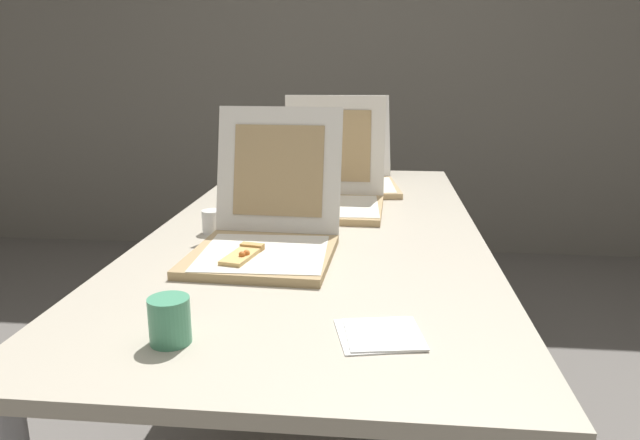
{
  "coord_description": "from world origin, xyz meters",
  "views": [
    {
      "loc": [
        0.18,
        -1.17,
        1.21
      ],
      "look_at": [
        0.02,
        0.4,
        0.79
      ],
      "focal_mm": 32.84,
      "sensor_mm": 36.0,
      "label": 1
    }
  ],
  "objects": [
    {
      "name": "wall_back",
      "position": [
        0.0,
        2.68,
        1.3
      ],
      "size": [
        10.0,
        0.1,
        2.6
      ],
      "primitive_type": "cube",
      "color": "gray",
      "rests_on": "ground"
    },
    {
      "name": "table",
      "position": [
        0.0,
        0.55,
        0.68
      ],
      "size": [
        0.97,
        2.01,
        0.73
      ],
      "color": "#BCB29E",
      "rests_on": "ground"
    },
    {
      "name": "pizza_box_front",
      "position": [
        -0.11,
        0.26,
        0.78
      ],
      "size": [
        0.38,
        0.46,
        0.37
      ],
      "rotation": [
        0.0,
        0.0,
        -0.05
      ],
      "color": "tan",
      "rests_on": "table"
    },
    {
      "name": "pizza_box_middle",
      "position": [
        0.02,
        0.78,
        0.78
      ],
      "size": [
        0.37,
        0.37,
        0.38
      ],
      "rotation": [
        0.0,
        0.0,
        -0.03
      ],
      "color": "tan",
      "rests_on": "table"
    },
    {
      "name": "pizza_box_back",
      "position": [
        0.07,
        1.16,
        0.78
      ],
      "size": [
        0.41,
        0.53,
        0.35
      ],
      "rotation": [
        0.0,
        0.0,
        0.12
      ],
      "color": "tan",
      "rests_on": "table"
    },
    {
      "name": "cup_white_near_center",
      "position": [
        -0.3,
        0.45,
        0.76
      ],
      "size": [
        0.06,
        0.06,
        0.07
      ],
      "primitive_type": "cylinder",
      "color": "white",
      "rests_on": "table"
    },
    {
      "name": "cup_white_mid",
      "position": [
        -0.3,
        0.63,
        0.76
      ],
      "size": [
        0.06,
        0.06,
        0.07
      ],
      "primitive_type": "cylinder",
      "color": "white",
      "rests_on": "table"
    },
    {
      "name": "cup_white_far",
      "position": [
        -0.26,
        0.91,
        0.76
      ],
      "size": [
        0.06,
        0.06,
        0.07
      ],
      "primitive_type": "cylinder",
      "color": "white",
      "rests_on": "table"
    },
    {
      "name": "cup_printed_front",
      "position": [
        -0.18,
        -0.25,
        0.77
      ],
      "size": [
        0.07,
        0.07,
        0.09
      ],
      "primitive_type": "cylinder",
      "color": "#4C9E75",
      "rests_on": "table"
    },
    {
      "name": "napkin_pile",
      "position": [
        0.19,
        -0.19,
        0.73
      ],
      "size": [
        0.18,
        0.17,
        0.01
      ],
      "color": "white",
      "rests_on": "table"
    }
  ]
}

